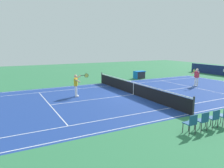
# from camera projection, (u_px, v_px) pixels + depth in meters

# --- Properties ---
(ground_plane) EXTENTS (60.00, 60.00, 0.00)m
(ground_plane) POSITION_uv_depth(u_px,v_px,m) (133.00, 94.00, 16.55)
(ground_plane) COLOR #2D7247
(court_slab) EXTENTS (24.20, 11.40, 0.00)m
(court_slab) POSITION_uv_depth(u_px,v_px,m) (133.00, 94.00, 16.55)
(court_slab) COLOR navy
(court_slab) RESTS_ON ground_plane
(court_line_markings) EXTENTS (23.85, 11.05, 0.01)m
(court_line_markings) POSITION_uv_depth(u_px,v_px,m) (133.00, 94.00, 16.55)
(court_line_markings) COLOR white
(court_line_markings) RESTS_ON ground_plane
(tennis_net) EXTENTS (0.10, 11.70, 1.08)m
(tennis_net) POSITION_uv_depth(u_px,v_px,m) (134.00, 88.00, 16.47)
(tennis_net) COLOR #2D2D33
(tennis_net) RESTS_ON ground_plane
(tennis_player_near) EXTENTS (1.19, 0.75, 1.70)m
(tennis_player_near) POSITION_uv_depth(u_px,v_px,m) (76.00, 84.00, 15.69)
(tennis_player_near) COLOR white
(tennis_player_near) RESTS_ON ground_plane
(tennis_player_far) EXTENTS (1.07, 0.78, 1.70)m
(tennis_player_far) POSITION_uv_depth(u_px,v_px,m) (196.00, 76.00, 19.79)
(tennis_player_far) COLOR white
(tennis_player_far) RESTS_ON ground_plane
(tennis_ball) EXTENTS (0.07, 0.07, 0.07)m
(tennis_ball) POSITION_uv_depth(u_px,v_px,m) (127.00, 89.00, 18.38)
(tennis_ball) COLOR #CCE01E
(tennis_ball) RESTS_ON ground_plane
(spectator_chair_0) EXTENTS (0.44, 0.44, 0.88)m
(spectator_chair_0) POSITION_uv_depth(u_px,v_px,m) (224.00, 115.00, 10.05)
(spectator_chair_0) COLOR #38383D
(spectator_chair_0) RESTS_ON ground_plane
(spectator_chair_1) EXTENTS (0.44, 0.44, 0.88)m
(spectator_chair_1) POSITION_uv_depth(u_px,v_px,m) (214.00, 117.00, 9.71)
(spectator_chair_1) COLOR #38383D
(spectator_chair_1) RESTS_ON ground_plane
(spectator_chair_2) EXTENTS (0.44, 0.44, 0.88)m
(spectator_chair_2) POSITION_uv_depth(u_px,v_px,m) (203.00, 120.00, 9.38)
(spectator_chair_2) COLOR #38383D
(spectator_chair_2) RESTS_ON ground_plane
(spectator_chair_3) EXTENTS (0.44, 0.44, 0.88)m
(spectator_chair_3) POSITION_uv_depth(u_px,v_px,m) (191.00, 123.00, 9.04)
(spectator_chair_3) COLOR #38383D
(spectator_chair_3) RESTS_ON ground_plane
(equipment_cart_tarped) EXTENTS (1.25, 0.84, 0.85)m
(equipment_cart_tarped) POSITION_uv_depth(u_px,v_px,m) (139.00, 75.00, 24.59)
(equipment_cart_tarped) COLOR #2D2D33
(equipment_cart_tarped) RESTS_ON ground_plane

